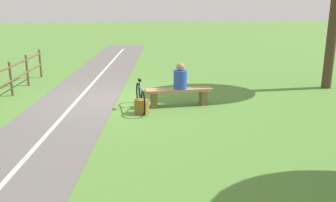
% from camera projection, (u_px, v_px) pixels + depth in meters
% --- Properties ---
extents(ground_plane, '(80.00, 80.00, 0.00)m').
position_uv_depth(ground_plane, '(110.00, 100.00, 11.14)').
color(ground_plane, '#548438').
extents(paved_path, '(5.52, 36.07, 0.02)m').
position_uv_depth(paved_path, '(29.00, 155.00, 7.18)').
color(paved_path, '#66605E').
rests_on(paved_path, ground_plane).
extents(path_centre_line, '(2.88, 31.89, 0.00)m').
position_uv_depth(path_centre_line, '(29.00, 154.00, 7.18)').
color(path_centre_line, silver).
rests_on(path_centre_line, paved_path).
extents(bench, '(1.95, 0.56, 0.50)m').
position_uv_depth(bench, '(179.00, 94.00, 10.47)').
color(bench, '#A88456').
rests_on(bench, ground_plane).
extents(person_seated, '(0.41, 0.41, 0.74)m').
position_uv_depth(person_seated, '(180.00, 78.00, 10.35)').
color(person_seated, '#2847B7').
rests_on(person_seated, bench).
extents(bicycle, '(0.24, 1.61, 0.83)m').
position_uv_depth(bicycle, '(141.00, 97.00, 10.09)').
color(bicycle, black).
rests_on(bicycle, ground_plane).
extents(backpack, '(0.40, 0.38, 0.40)m').
position_uv_depth(backpack, '(142.00, 107.00, 9.76)').
color(backpack, olive).
rests_on(backpack, ground_plane).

